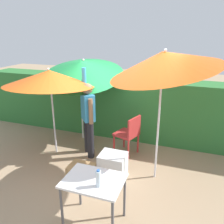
% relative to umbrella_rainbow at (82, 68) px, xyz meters
% --- Properties ---
extents(ground_plane, '(24.00, 24.00, 0.00)m').
position_rel_umbrella_rainbow_xyz_m(ground_plane, '(1.04, -1.13, -1.78)').
color(ground_plane, '#9E8466').
extents(hedge_row, '(8.00, 0.70, 1.49)m').
position_rel_umbrella_rainbow_xyz_m(hedge_row, '(1.04, 0.55, -1.03)').
color(hedge_row, '#2D7033').
rests_on(hedge_row, ground_plane).
extents(umbrella_rainbow, '(1.98, 1.96, 2.25)m').
position_rel_umbrella_rainbow_xyz_m(umbrella_rainbow, '(0.00, 0.00, 0.00)').
color(umbrella_rainbow, silver).
rests_on(umbrella_rainbow, ground_plane).
extents(umbrella_orange, '(1.85, 1.81, 2.55)m').
position_rel_umbrella_rainbow_xyz_m(umbrella_orange, '(1.99, -1.10, 0.36)').
color(umbrella_orange, silver).
rests_on(umbrella_orange, ground_plane).
extents(umbrella_yellow, '(1.83, 1.85, 1.92)m').
position_rel_umbrella_rainbow_xyz_m(umbrella_yellow, '(-0.30, -0.86, -0.10)').
color(umbrella_yellow, silver).
rests_on(umbrella_yellow, ground_plane).
extents(person_vendor, '(0.42, 0.48, 1.88)m').
position_rel_umbrella_rainbow_xyz_m(person_vendor, '(0.46, -0.71, -0.84)').
color(person_vendor, black).
rests_on(person_vendor, ground_plane).
extents(chair_plastic, '(0.56, 0.56, 0.89)m').
position_rel_umbrella_rainbow_xyz_m(chair_plastic, '(1.28, -0.41, -1.27)').
color(chair_plastic, '#B72D2D').
rests_on(chair_plastic, ground_plane).
extents(cooler_box, '(0.48, 0.41, 0.45)m').
position_rel_umbrella_rainbow_xyz_m(cooler_box, '(1.22, -1.29, -1.55)').
color(cooler_box, silver).
rests_on(cooler_box, ground_plane).
extents(crate_cardboard, '(0.46, 0.36, 0.30)m').
position_rel_umbrella_rainbow_xyz_m(crate_cardboard, '(0.73, -1.62, -1.63)').
color(crate_cardboard, '#9E7A4C').
rests_on(crate_cardboard, ground_plane).
extents(folding_table, '(0.80, 0.60, 0.72)m').
position_rel_umbrella_rainbow_xyz_m(folding_table, '(1.35, -2.45, -1.14)').
color(folding_table, '#4C4C51').
rests_on(folding_table, ground_plane).
extents(bottle_water, '(0.07, 0.07, 0.24)m').
position_rel_umbrella_rainbow_xyz_m(bottle_water, '(1.47, -2.56, -0.94)').
color(bottle_water, silver).
rests_on(bottle_water, folding_table).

